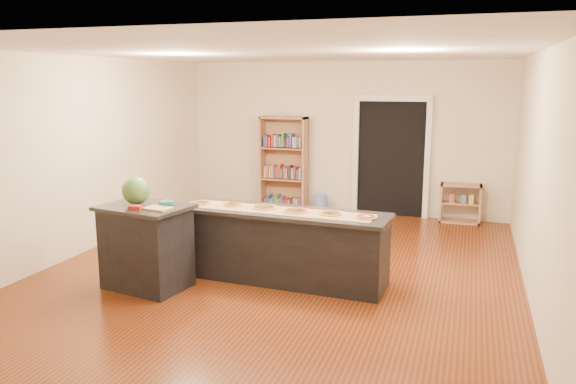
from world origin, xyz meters
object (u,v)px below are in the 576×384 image
(side_counter, at_px, (147,246))
(waste_bin, at_px, (321,204))
(kitchen_island, at_px, (279,245))
(watermelon, at_px, (136,191))
(low_shelf, at_px, (460,203))
(bookshelf, at_px, (284,164))

(side_counter, bearing_deg, waste_bin, 86.81)
(kitchen_island, distance_m, watermelon, 1.85)
(side_counter, distance_m, waste_bin, 4.50)
(low_shelf, bearing_deg, side_counter, -128.18)
(side_counter, height_order, bookshelf, bookshelf)
(bookshelf, bearing_deg, kitchen_island, -72.16)
(side_counter, relative_size, low_shelf, 1.48)
(kitchen_island, xyz_separation_m, side_counter, (-1.43, -0.72, 0.06))
(waste_bin, distance_m, watermelon, 4.59)
(kitchen_island, height_order, waste_bin, kitchen_island)
(low_shelf, relative_size, waste_bin, 1.96)
(waste_bin, bearing_deg, kitchen_island, -83.16)
(watermelon, bearing_deg, bookshelf, 85.28)
(side_counter, height_order, waste_bin, side_counter)
(side_counter, relative_size, waste_bin, 2.90)
(side_counter, xyz_separation_m, waste_bin, (0.99, 4.38, -0.33))
(side_counter, relative_size, bookshelf, 0.57)
(kitchen_island, bearing_deg, watermelon, -153.30)
(kitchen_island, height_order, low_shelf, kitchen_island)
(watermelon, bearing_deg, waste_bin, 75.54)
(bookshelf, xyz_separation_m, waste_bin, (0.76, -0.06, -0.72))
(low_shelf, bearing_deg, kitchen_island, -119.01)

